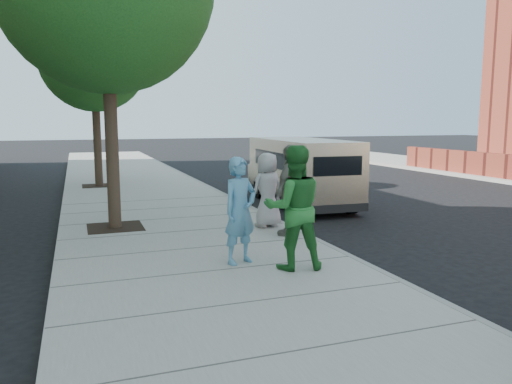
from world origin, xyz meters
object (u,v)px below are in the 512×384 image
Objects in this scene: person_officer at (240,211)px; person_gray_shirt at (267,190)px; van at (300,170)px; person_striped_polo at (291,190)px; parking_meter at (292,189)px; person_green_shirt at (294,208)px; tree_far at (95,53)px.

person_officer is 1.07× the size of person_gray_shirt.
person_striped_polo is at bearing -114.36° from van.
person_officer reaches higher than person_gray_shirt.
parking_meter is at bearing -114.12° from van.
person_green_shirt is 1.06× the size of person_striped_polo.
person_green_shirt reaches higher than person_striped_polo.
person_green_shirt is at bearing -94.35° from parking_meter.
person_officer is 0.95× the size of person_striped_polo.
person_gray_shirt is at bearing 38.09° from person_officer.
parking_meter is 0.79× the size of person_gray_shirt.
person_striped_polo is at bearing 22.69° from person_officer.
parking_meter is at bearing 93.61° from person_gray_shirt.
person_officer is at bearing 6.37° from person_striped_polo.
tree_far is 1.21× the size of van.
person_officer is at bearing -120.30° from van.
tree_far is 3.26× the size of person_green_shirt.
person_green_shirt is (-3.07, -6.39, 0.10)m from van.
person_gray_shirt reaches higher than parking_meter.
van is (2.06, 4.07, -0.06)m from parking_meter.
person_gray_shirt is (3.19, -8.70, -3.90)m from tree_far.
person_green_shirt is (0.71, -0.58, 0.10)m from person_officer.
parking_meter is 0.66× the size of person_green_shirt.
tree_far is 12.62m from person_green_shirt.
person_striped_polo reaches higher than person_gray_shirt.
parking_meter is at bearing -102.90° from person_green_shirt.
person_green_shirt is (2.43, -11.81, -3.74)m from tree_far.
van is 3.23× the size of person_gray_shirt.
person_gray_shirt is at bearing -69.87° from tree_far.
parking_meter is at bearing 23.51° from person_officer.
van reaches higher than parking_meter.
tree_far reaches higher than person_gray_shirt.
person_striped_polo reaches higher than van.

